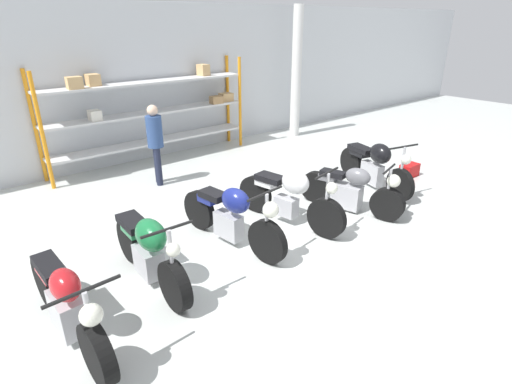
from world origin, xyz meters
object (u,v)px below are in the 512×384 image
motorcycle_white (289,196)px  person_browsing (155,139)px  motorcycle_green (149,250)px  toolbox (409,170)px  motorcycle_black (375,164)px  shelving_rack (152,109)px  motorcycle_red (67,304)px  motorcycle_blue (232,215)px  motorcycle_grey (351,190)px

motorcycle_white → person_browsing: person_browsing is taller
motorcycle_green → toolbox: 6.17m
motorcycle_black → toolbox: motorcycle_black is taller
person_browsing → motorcycle_black: bearing=157.4°
shelving_rack → motorcycle_black: shelving_rack is taller
motorcycle_red → toolbox: bearing=90.1°
motorcycle_blue → toolbox: (4.77, -0.13, -0.36)m
motorcycle_green → shelving_rack: bearing=153.9°
motorcycle_green → motorcycle_grey: motorcycle_green is taller
motorcycle_red → motorcycle_white: size_ratio=1.03×
motorcycle_grey → motorcycle_black: 1.31m
motorcycle_green → motorcycle_black: (5.00, 0.10, 0.03)m
shelving_rack → toolbox: size_ratio=11.24×
motorcycle_red → motorcycle_black: bearing=91.9°
motorcycle_red → motorcycle_grey: bearing=88.5°
person_browsing → toolbox: (4.48, -3.14, -0.84)m
motorcycle_grey → shelving_rack: bearing=-179.0°
shelving_rack → motorcycle_green: (-2.34, -4.51, -0.80)m
motorcycle_green → motorcycle_black: size_ratio=0.96×
motorcycle_grey → person_browsing: 4.02m
motorcycle_red → person_browsing: 4.51m
motorcycle_blue → toolbox: 4.79m
motorcycle_white → motorcycle_black: bearing=81.3°
motorcycle_red → motorcycle_green: bearing=106.4°
motorcycle_red → toolbox: size_ratio=4.99×
motorcycle_red → person_browsing: (2.81, 3.49, 0.54)m
shelving_rack → person_browsing: size_ratio=2.97×
motorcycle_green → person_browsing: bearing=152.8°
motorcycle_green → motorcycle_white: (2.54, 0.04, 0.03)m
motorcycle_green → person_browsing: size_ratio=1.20×
motorcycle_green → motorcycle_grey: size_ratio=1.03×
motorcycle_white → person_browsing: (-0.86, 3.05, 0.47)m
motorcycle_grey → person_browsing: bearing=-164.0°
motorcycle_white → toolbox: bearing=78.7°
shelving_rack → motorcycle_green: shelving_rack is taller
motorcycle_red → motorcycle_green: motorcycle_green is taller
shelving_rack → motorcycle_white: bearing=-87.4°
motorcycle_green → toolbox: bearing=90.9°
toolbox → shelving_rack: bearing=130.0°
motorcycle_grey → toolbox: 2.43m
motorcycle_green → motorcycle_blue: (1.39, 0.08, 0.02)m
shelving_rack → motorcycle_grey: shelving_rack is taller
shelving_rack → motorcycle_red: size_ratio=2.25×
motorcycle_blue → motorcycle_white: bearing=80.6°
motorcycle_blue → person_browsing: 3.07m
motorcycle_red → motorcycle_white: bearing=94.1°
motorcycle_white → person_browsing: size_ratio=1.28×
motorcycle_white → person_browsing: bearing=-174.2°
shelving_rack → motorcycle_white: 4.54m
motorcycle_red → toolbox: 7.30m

